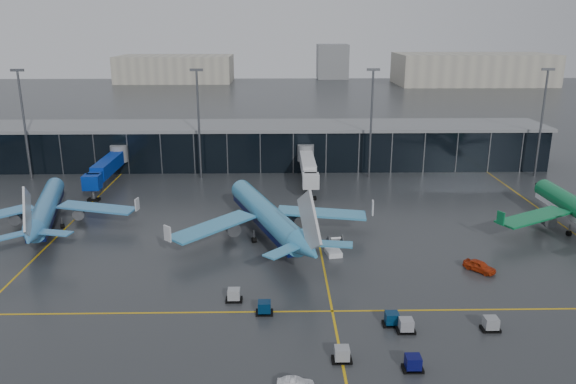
{
  "coord_description": "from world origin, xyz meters",
  "views": [
    {
      "loc": [
        3.05,
        -79.06,
        35.28
      ],
      "look_at": [
        5.0,
        18.0,
        6.0
      ],
      "focal_mm": 35.0,
      "sensor_mm": 36.0,
      "label": 1
    }
  ],
  "objects_px": {
    "baggage_carts": "(360,326)",
    "mobile_airstair": "(333,250)",
    "airliner_klm_near": "(266,201)",
    "service_van_red": "(479,266)",
    "airliner_arkefly": "(45,196)",
    "service_van_white": "(295,384)"
  },
  "relations": [
    {
      "from": "baggage_carts",
      "to": "mobile_airstair",
      "type": "relative_size",
      "value": 9.51
    },
    {
      "from": "airliner_klm_near",
      "to": "mobile_airstair",
      "type": "distance_m",
      "value": 14.71
    },
    {
      "from": "airliner_klm_near",
      "to": "service_van_red",
      "type": "distance_m",
      "value": 35.57
    },
    {
      "from": "airliner_arkefly",
      "to": "baggage_carts",
      "type": "bearing_deg",
      "value": -50.31
    },
    {
      "from": "baggage_carts",
      "to": "airliner_arkefly",
      "type": "bearing_deg",
      "value": 143.89
    },
    {
      "from": "mobile_airstair",
      "to": "airliner_klm_near",
      "type": "bearing_deg",
      "value": 133.12
    },
    {
      "from": "service_van_red",
      "to": "service_van_white",
      "type": "distance_m",
      "value": 39.4
    },
    {
      "from": "airliner_klm_near",
      "to": "mobile_airstair",
      "type": "relative_size",
      "value": 11.9
    },
    {
      "from": "mobile_airstair",
      "to": "baggage_carts",
      "type": "bearing_deg",
      "value": -97.21
    },
    {
      "from": "airliner_arkefly",
      "to": "airliner_klm_near",
      "type": "height_order",
      "value": "airliner_klm_near"
    },
    {
      "from": "mobile_airstair",
      "to": "service_van_red",
      "type": "bearing_deg",
      "value": -26.88
    },
    {
      "from": "airliner_klm_near",
      "to": "service_van_red",
      "type": "height_order",
      "value": "airliner_klm_near"
    },
    {
      "from": "airliner_klm_near",
      "to": "mobile_airstair",
      "type": "bearing_deg",
      "value": -57.03
    },
    {
      "from": "service_van_white",
      "to": "airliner_arkefly",
      "type": "bearing_deg",
      "value": 44.45
    },
    {
      "from": "airliner_klm_near",
      "to": "mobile_airstair",
      "type": "xyz_separation_m",
      "value": [
        10.77,
        -8.27,
        -5.66
      ]
    },
    {
      "from": "airliner_arkefly",
      "to": "mobile_airstair",
      "type": "relative_size",
      "value": 10.71
    },
    {
      "from": "baggage_carts",
      "to": "service_van_white",
      "type": "height_order",
      "value": "baggage_carts"
    },
    {
      "from": "airliner_arkefly",
      "to": "service_van_white",
      "type": "relative_size",
      "value": 10.06
    },
    {
      "from": "airliner_klm_near",
      "to": "baggage_carts",
      "type": "height_order",
      "value": "airliner_klm_near"
    },
    {
      "from": "airliner_klm_near",
      "to": "baggage_carts",
      "type": "distance_m",
      "value": 34.13
    },
    {
      "from": "airliner_klm_near",
      "to": "service_van_white",
      "type": "distance_m",
      "value": 43.0
    },
    {
      "from": "airliner_arkefly",
      "to": "baggage_carts",
      "type": "xyz_separation_m",
      "value": [
        51.24,
        -37.37,
        -5.03
      ]
    }
  ]
}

